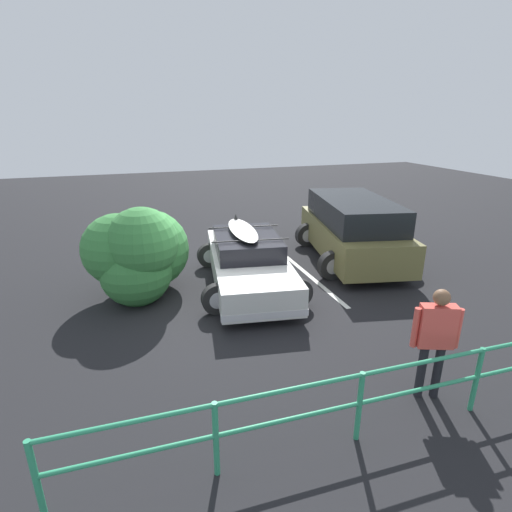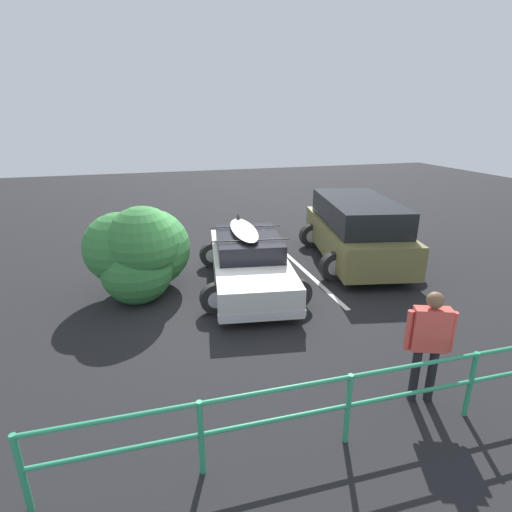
# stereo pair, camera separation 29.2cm
# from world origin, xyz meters

# --- Properties ---
(ground_plane) EXTENTS (44.00, 44.00, 0.02)m
(ground_plane) POSITION_xyz_m (0.00, 0.00, -0.01)
(ground_plane) COLOR black
(ground_plane) RESTS_ON ground
(parking_stripe) EXTENTS (0.12, 3.85, 0.00)m
(parking_stripe) POSITION_xyz_m (-2.26, -0.46, 0.00)
(parking_stripe) COLOR silver
(parking_stripe) RESTS_ON ground
(sedan_car) EXTENTS (2.79, 4.68, 1.51)m
(sedan_car) POSITION_xyz_m (-0.59, -0.51, 0.60)
(sedan_car) COLOR silver
(sedan_car) RESTS_ON ground
(suv_car) EXTENTS (3.20, 4.88, 1.77)m
(suv_car) POSITION_xyz_m (-3.94, -1.30, 0.91)
(suv_car) COLOR brown
(suv_car) RESTS_ON ground
(person_bystander) EXTENTS (0.63, 0.36, 1.73)m
(person_bystander) POSITION_xyz_m (-1.86, 4.30, 1.04)
(person_bystander) COLOR black
(person_bystander) RESTS_ON ground
(railing_fence) EXTENTS (9.20, 0.28, 1.01)m
(railing_fence) POSITION_xyz_m (-1.34, 4.73, 0.68)
(railing_fence) COLOR #2D9366
(railing_fence) RESTS_ON ground
(bush_near_left) EXTENTS (2.38, 2.34, 2.22)m
(bush_near_left) POSITION_xyz_m (1.94, -0.69, 1.03)
(bush_near_left) COLOR brown
(bush_near_left) RESTS_ON ground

